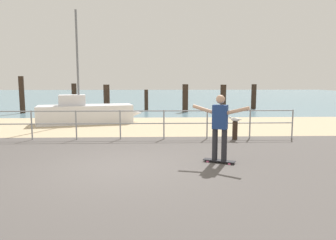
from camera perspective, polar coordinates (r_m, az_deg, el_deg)
ground_plane at (r=6.77m, az=-9.83°, el=-10.88°), size 24.00×10.00×0.04m
beach_strip at (r=14.55m, az=-5.56°, el=-1.05°), size 24.00×6.00×0.04m
sea_surface at (r=42.43m, az=-3.21°, el=4.42°), size 72.00×50.00×0.04m
railing_fence at (r=11.14m, az=-8.67°, el=-0.04°), size 12.33×0.05×1.05m
sailboat at (r=15.64m, az=-14.11°, el=1.28°), size 5.07×2.41×5.32m
skateboard at (r=8.12m, az=9.26°, el=-7.30°), size 0.81×0.54×0.08m
skateboarder at (r=7.93m, az=9.40°, el=-0.64°), size 1.33×0.73×1.65m
bollard_short at (r=11.27m, az=12.04°, el=-1.92°), size 0.18×0.18×0.65m
seagull at (r=11.22m, az=12.02°, el=0.12°), size 0.41×0.35×0.18m
groyne_post_0 at (r=21.78m, az=-24.99°, el=4.15°), size 0.32×0.32×2.34m
groyne_post_1 at (r=23.41m, az=-16.63°, el=4.10°), size 0.35×0.35×1.85m
groyne_post_2 at (r=21.09m, az=-11.06°, el=3.88°), size 0.40×0.40×1.80m
groyne_post_3 at (r=21.45m, az=-3.96°, el=3.58°), size 0.26×0.26×1.45m
groyne_post_4 at (r=20.66m, az=3.15°, el=3.97°), size 0.38×0.38×1.82m
groyne_post_5 at (r=21.42m, az=9.97°, el=3.94°), size 0.39×0.39×1.79m
groyne_post_6 at (r=23.68m, az=15.28°, el=4.11°), size 0.36×0.36×1.80m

